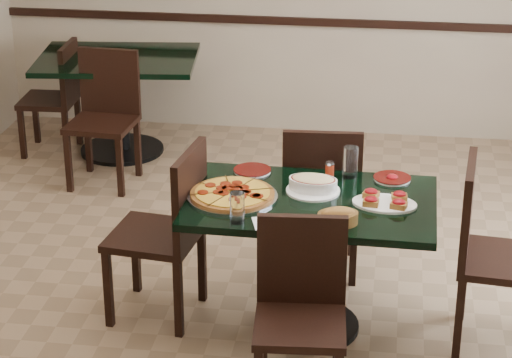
# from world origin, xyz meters

# --- Properties ---
(floor) EXTENTS (5.50, 5.50, 0.00)m
(floor) POSITION_xyz_m (0.00, 0.00, 0.00)
(floor) COLOR #82674B
(floor) RESTS_ON ground
(room_shell) EXTENTS (5.50, 5.50, 5.50)m
(room_shell) POSITION_xyz_m (1.02, 1.73, 1.17)
(room_shell) COLOR silver
(room_shell) RESTS_ON floor
(main_table) EXTENTS (1.26, 0.83, 0.75)m
(main_table) POSITION_xyz_m (0.23, -0.27, 0.57)
(main_table) COLOR black
(main_table) RESTS_ON floor
(back_table) EXTENTS (1.25, 0.97, 0.75)m
(back_table) POSITION_xyz_m (-1.43, 2.07, 0.52)
(back_table) COLOR black
(back_table) RESTS_ON floor
(chair_far) EXTENTS (0.47, 0.47, 0.94)m
(chair_far) POSITION_xyz_m (0.23, 0.31, 0.53)
(chair_far) COLOR black
(chair_far) RESTS_ON floor
(chair_near) EXTENTS (0.45, 0.45, 0.89)m
(chair_near) POSITION_xyz_m (0.24, -0.87, 0.50)
(chair_near) COLOR black
(chair_near) RESTS_ON floor
(chair_right) EXTENTS (0.50, 0.50, 0.98)m
(chair_right) POSITION_xyz_m (1.12, -0.27, 0.56)
(chair_right) COLOR black
(chair_right) RESTS_ON floor
(chair_left) EXTENTS (0.50, 0.50, 0.97)m
(chair_left) POSITION_xyz_m (-0.52, -0.24, 0.54)
(chair_left) COLOR black
(chair_left) RESTS_ON floor
(back_chair_near) EXTENTS (0.47, 0.47, 0.93)m
(back_chair_near) POSITION_xyz_m (-1.38, 1.54, 0.52)
(back_chair_near) COLOR black
(back_chair_near) RESTS_ON floor
(back_chair_left) EXTENTS (0.41, 0.41, 0.85)m
(back_chair_left) POSITION_xyz_m (-1.89, 2.01, 0.47)
(back_chair_left) COLOR black
(back_chair_left) RESTS_ON floor
(pepperoni_pizza) EXTENTS (0.46, 0.46, 0.04)m
(pepperoni_pizza) POSITION_xyz_m (-0.17, -0.31, 0.77)
(pepperoni_pizza) COLOR silver
(pepperoni_pizza) RESTS_ON main_table
(lasagna_casserole) EXTENTS (0.28, 0.28, 0.09)m
(lasagna_casserole) POSITION_xyz_m (0.22, -0.18, 0.80)
(lasagna_casserole) COLOR white
(lasagna_casserole) RESTS_ON main_table
(bread_basket) EXTENTS (0.23, 0.19, 0.09)m
(bread_basket) POSITION_xyz_m (0.37, -0.54, 0.79)
(bread_basket) COLOR brown
(bread_basket) RESTS_ON main_table
(bruschetta_platter) EXTENTS (0.35, 0.26, 0.05)m
(bruschetta_platter) POSITION_xyz_m (0.59, -0.29, 0.77)
(bruschetta_platter) COLOR white
(bruschetta_platter) RESTS_ON main_table
(side_plate_near) EXTENTS (0.21, 0.21, 0.02)m
(side_plate_near) POSITION_xyz_m (0.13, -0.59, 0.76)
(side_plate_near) COLOR white
(side_plate_near) RESTS_ON main_table
(side_plate_far_r) EXTENTS (0.20, 0.20, 0.03)m
(side_plate_far_r) POSITION_xyz_m (0.62, 0.04, 0.76)
(side_plate_far_r) COLOR white
(side_plate_far_r) RESTS_ON main_table
(side_plate_far_l) EXTENTS (0.20, 0.20, 0.02)m
(side_plate_far_l) POSITION_xyz_m (-0.12, 0.04, 0.76)
(side_plate_far_l) COLOR white
(side_plate_far_l) RESTS_ON main_table
(napkin_setting) EXTENTS (0.18, 0.18, 0.01)m
(napkin_setting) POSITION_xyz_m (0.05, -0.58, 0.75)
(napkin_setting) COLOR white
(napkin_setting) RESTS_ON main_table
(water_glass_a) EXTENTS (0.08, 0.08, 0.17)m
(water_glass_a) POSITION_xyz_m (0.40, 0.05, 0.83)
(water_glass_a) COLOR silver
(water_glass_a) RESTS_ON main_table
(water_glass_b) EXTENTS (0.07, 0.07, 0.15)m
(water_glass_b) POSITION_xyz_m (-0.10, -0.59, 0.83)
(water_glass_b) COLOR silver
(water_glass_b) RESTS_ON main_table
(pepper_shaker) EXTENTS (0.05, 0.05, 0.08)m
(pepper_shaker) POSITION_xyz_m (0.29, 0.03, 0.79)
(pepper_shaker) COLOR #B42913
(pepper_shaker) RESTS_ON main_table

